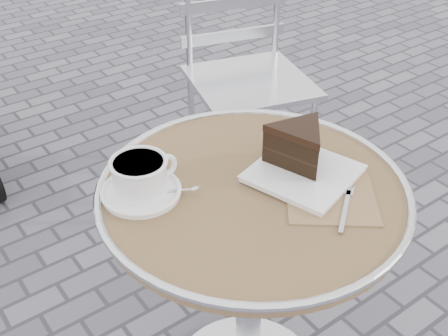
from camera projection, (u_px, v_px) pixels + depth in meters
cafe_table at (251, 241)px, 1.37m from camera, size 0.72×0.72×0.74m
cappuccino_set at (141, 180)px, 1.23m from camera, size 0.19×0.17×0.09m
cake_plate_set at (301, 152)px, 1.30m from camera, size 0.28×0.37×0.12m
bistro_chair at (241, 48)px, 2.22m from camera, size 0.55×0.55×0.99m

